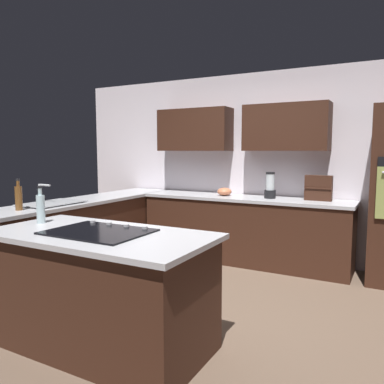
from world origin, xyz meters
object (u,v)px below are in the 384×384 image
object	(u,v)px
cooktop	(99,231)
mixing_bowl	(224,192)
blender	(270,187)
spice_rack	(318,188)
sink_unit	(52,203)
dish_soap_bottle	(19,197)
oil_bottle	(41,208)

from	to	relation	value
cooktop	mixing_bowl	world-z (taller)	mixing_bowl
blender	spice_rack	bearing A→B (deg)	-173.75
sink_unit	spice_rack	xyz separation A→B (m)	(-2.68, -1.83, 0.14)
dish_soap_bottle	spice_rack	bearing A→B (deg)	-138.63
cooktop	blender	xyz separation A→B (m)	(-0.53, -2.68, 0.14)
spice_rack	dish_soap_bottle	xyz separation A→B (m)	(2.62, 2.31, -0.02)
sink_unit	mixing_bowl	distance (m)	2.27
blender	dish_soap_bottle	world-z (taller)	blender
cooktop	mixing_bowl	xyz separation A→B (m)	(0.12, -2.68, 0.05)
dish_soap_bottle	oil_bottle	size ratio (longest dim) A/B	1.03
blender	mixing_bowl	bearing A→B (deg)	0.00
dish_soap_bottle	cooktop	bearing A→B (deg)	163.59
spice_rack	dish_soap_bottle	size ratio (longest dim) A/B	0.99
cooktop	spice_rack	bearing A→B (deg)	-112.28
dish_soap_bottle	oil_bottle	xyz separation A→B (m)	(-0.79, 0.39, -0.00)
sink_unit	dish_soap_bottle	size ratio (longest dim) A/B	2.11
blender	mixing_bowl	xyz separation A→B (m)	(0.65, 0.00, -0.09)
spice_rack	blender	bearing A→B (deg)	6.25
dish_soap_bottle	mixing_bowl	bearing A→B (deg)	-121.43
sink_unit	mixing_bowl	bearing A→B (deg)	-129.04
blender	mixing_bowl	world-z (taller)	blender
oil_bottle	dish_soap_bottle	bearing A→B (deg)	-25.96
mixing_bowl	dish_soap_bottle	bearing A→B (deg)	58.57
cooktop	spice_rack	size ratio (longest dim) A/B	2.32
mixing_bowl	oil_bottle	bearing A→B (deg)	77.59
cooktop	spice_rack	world-z (taller)	spice_rack
blender	sink_unit	bearing A→B (deg)	40.28
spice_rack	oil_bottle	bearing A→B (deg)	55.83
cooktop	dish_soap_bottle	distance (m)	1.56
sink_unit	oil_bottle	bearing A→B (deg)	134.50
dish_soap_bottle	oil_bottle	distance (m)	0.88
sink_unit	cooktop	size ratio (longest dim) A/B	0.92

